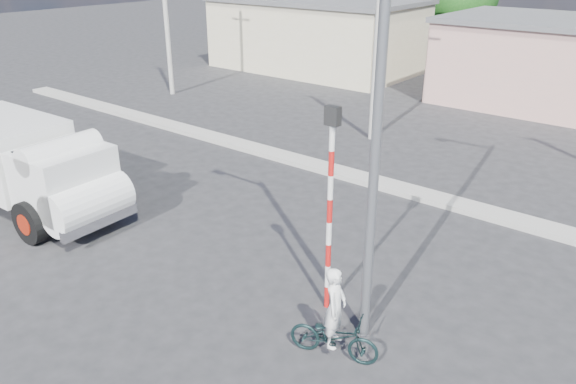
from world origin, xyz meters
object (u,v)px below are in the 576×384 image
Objects in this scene: bicycle at (334,337)px; traffic_pole at (330,195)px; truck at (29,165)px; streetlight at (371,83)px; cyclist at (335,321)px.

traffic_pole is at bearing 22.33° from bicycle.
streetlight is (10.14, 1.10, 3.53)m from truck.
traffic_pole is (-1.01, 1.23, 1.80)m from cyclist.
streetlight is (-0.07, 0.93, 4.17)m from cyclist.
streetlight is (0.94, -0.30, 2.37)m from traffic_pole.
traffic_pole is (9.20, 1.40, 1.16)m from truck.
bicycle is 2.67m from traffic_pole.
traffic_pole reaches higher than bicycle.
streetlight is at bearing -12.74° from cyclist.
truck is at bearing -173.82° from streetlight.
streetlight reaches higher than traffic_pole.
bicycle is at bearing -0.00° from cyclist.
streetlight is at bearing 3.79° from truck.
traffic_pole is at bearing 22.33° from cyclist.
truck is 10.26m from bicycle.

